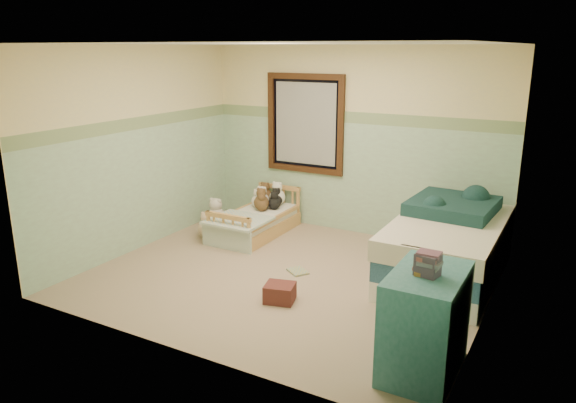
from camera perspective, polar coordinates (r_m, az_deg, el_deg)
The scene contains 33 objects.
floor at distance 6.16m, azimuth -0.07°, elevation -7.87°, with size 4.20×3.60×0.02m, color gray.
ceiling at distance 5.64m, azimuth -0.08°, elevation 16.29°, with size 4.20×3.60×0.02m, color silver.
wall_back at distance 7.36m, azimuth 6.79°, elevation 6.22°, with size 4.20×0.04×2.50m, color beige.
wall_front at distance 4.33m, azimuth -11.73°, elevation -0.79°, with size 4.20×0.04×2.50m, color beige.
wall_left at distance 7.01m, azimuth -15.31°, elevation 5.29°, with size 0.04×3.60×2.50m, color beige.
wall_right at distance 5.11m, azimuth 20.96°, elevation 1.03°, with size 0.04×3.60×2.50m, color beige.
wainscot_mint at distance 7.45m, azimuth 6.62°, elevation 2.41°, with size 4.20×0.01×1.50m, color #90AC92.
border_strip at distance 7.30m, azimuth 6.83°, elevation 8.72°, with size 4.20×0.01×0.15m, color #3B6F42.
window_frame at distance 7.59m, azimuth 1.78°, elevation 8.13°, with size 1.16×0.06×1.36m, color black.
window_blinds at distance 7.60m, azimuth 1.82°, elevation 8.14°, with size 0.92×0.01×1.12m, color beige.
toddler_bed_frame at distance 7.48m, azimuth -3.38°, elevation -2.74°, with size 0.68×1.35×0.17m, color #AC733C.
toddler_mattress at distance 7.43m, azimuth -3.39°, elevation -1.67°, with size 0.62×1.30×0.12m, color white.
patchwork_quilt at distance 7.08m, azimuth -5.23°, elevation -1.98°, with size 0.74×0.68×0.03m, color #81B0D8.
plush_bed_brown at distance 7.87m, azimuth -2.39°, elevation 0.59°, with size 0.21×0.21×0.21m, color brown.
plush_bed_white at distance 7.77m, azimuth -1.13°, elevation 0.47°, with size 0.23×0.23×0.23m, color white.
plush_bed_tan at distance 7.67m, azimuth -2.93°, elevation 0.05°, with size 0.18×0.18×0.18m, color beige.
plush_bed_dark at distance 7.56m, azimuth -1.44°, elevation -0.21°, with size 0.17×0.17×0.17m, color black.
plush_floor_cream at distance 7.80m, azimuth -7.54°, elevation -1.64°, with size 0.28×0.28×0.28m, color silver.
plush_floor_tan at distance 7.39m, azimuth -8.50°, elevation -2.86°, with size 0.24×0.24×0.24m, color beige.
twin_bed_frame at distance 6.38m, azimuth 16.27°, elevation -6.51°, with size 1.05×2.10×0.22m, color white.
twin_boxspring at distance 6.30m, azimuth 16.42°, elevation -4.65°, with size 1.05×2.10×0.22m, color navy.
twin_mattress at distance 6.23m, azimuth 16.58°, elevation -2.76°, with size 1.09×2.14×0.22m, color beige.
teal_blanket at distance 6.47m, azimuth 16.87°, elevation -0.43°, with size 0.89×0.94×0.14m, color #112A2E.
dresser at distance 4.43m, azimuth 14.15°, elevation -12.19°, with size 0.52×0.83×0.83m, color #296E71.
book_stack at distance 4.17m, azimuth 14.40°, elevation -6.44°, with size 0.17×0.13×0.17m, color #4C3530.
red_pillow at distance 5.54m, azimuth -0.86°, elevation -9.52°, with size 0.29×0.25×0.18m, color maroon.
floor_book at distance 6.24m, azimuth 1.02°, elevation -7.32°, with size 0.24×0.18×0.02m, color gold.
extra_plush_0 at distance 7.64m, azimuth -2.75°, elevation 0.12°, with size 0.21×0.21×0.21m, color silver.
extra_plush_1 at distance 7.49m, azimuth -2.75°, elevation -0.37°, with size 0.17×0.17×0.17m, color brown.
extra_plush_2 at distance 7.72m, azimuth -1.23°, elevation 0.19°, with size 0.18×0.18×0.18m, color black.
extra_plush_3 at distance 7.53m, azimuth -2.80°, elevation -0.11°, with size 0.21×0.21×0.21m, color brown.
extra_plush_4 at distance 7.63m, azimuth -2.92°, elevation 0.02°, with size 0.19×0.19×0.19m, color white.
extra_plush_5 at distance 7.67m, azimuth -3.20°, elevation 0.04°, with size 0.18×0.18×0.18m, color silver.
Camera 1 is at (2.74, -4.93, 2.46)m, focal length 33.99 mm.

